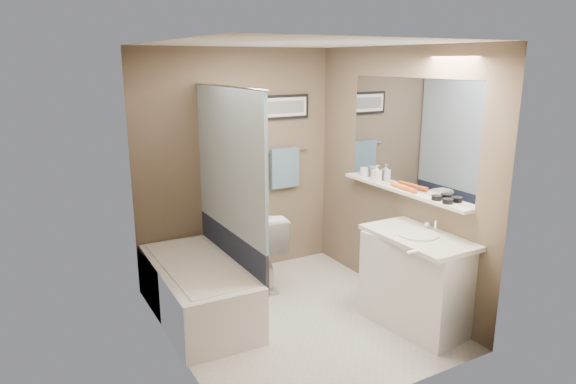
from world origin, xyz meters
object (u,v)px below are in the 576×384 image
candle_bowl_far (437,198)px  glass_jar (364,172)px  hair_brush_front (409,189)px  bathtub (198,291)px  candle_bowl_near (448,201)px  vanity (416,283)px  soap_bottle (377,173)px  toilet (257,247)px  hair_brush_back (399,186)px

candle_bowl_far → glass_jar: glass_jar is taller
candle_bowl_far → hair_brush_front: size_ratio=0.41×
bathtub → hair_brush_front: size_ratio=6.82×
candle_bowl_near → vanity: bearing=149.9°
candle_bowl_far → soap_bottle: soap_bottle is taller
toilet → hair_brush_front: hair_brush_front is taller
vanity → hair_brush_back: bearing=61.9°
toilet → vanity: bearing=129.0°
candle_bowl_far → hair_brush_back: hair_brush_back is taller
candle_bowl_far → hair_brush_back: size_ratio=0.41×
toilet → candle_bowl_far: candle_bowl_far is taller
candle_bowl_far → bathtub: bearing=149.1°
vanity → glass_jar: size_ratio=9.00×
bathtub → candle_bowl_near: 2.32m
bathtub → candle_bowl_far: candle_bowl_far is taller
bathtub → vanity: 1.94m
vanity → toilet: bearing=112.3°
hair_brush_front → bathtub: bearing=157.9°
glass_jar → toilet: bearing=157.0°
bathtub → toilet: (0.77, 0.36, 0.15)m
candle_bowl_far → glass_jar: (0.00, 1.00, 0.03)m
toilet → soap_bottle: bearing=157.5°
bathtub → hair_brush_front: bearing=-20.5°
bathtub → hair_brush_front: 2.12m
bathtub → soap_bottle: bearing=-6.9°
candle_bowl_near → hair_brush_back: (0.00, 0.60, 0.00)m
glass_jar → vanity: bearing=-100.3°
bathtub → candle_bowl_far: size_ratio=16.67×
vanity → candle_bowl_near: size_ratio=10.00×
bathtub → candle_bowl_near: candle_bowl_near is taller
vanity → soap_bottle: size_ratio=5.58×
candle_bowl_far → soap_bottle: (0.00, 0.80, 0.06)m
candle_bowl_far → hair_brush_back: 0.47m
vanity → hair_brush_front: hair_brush_front is taller
vanity → hair_brush_back: 0.90m
toilet → candle_bowl_near: candle_bowl_near is taller
bathtub → hair_brush_front: (1.79, -0.72, 0.89)m
vanity → hair_brush_back: size_ratio=4.09×
hair_brush_back → soap_bottle: bearing=90.0°
candle_bowl_far → glass_jar: bearing=90.0°
hair_brush_back → hair_brush_front: bearing=-90.0°
hair_brush_back → candle_bowl_far: bearing=-90.0°
hair_brush_front → glass_jar: size_ratio=2.20×
toilet → glass_jar: size_ratio=8.03×
candle_bowl_near → glass_jar: glass_jar is taller
candle_bowl_near → toilet: bearing=123.0°
bathtub → candle_bowl_far: (1.79, -1.07, 0.89)m
hair_brush_back → soap_bottle: soap_bottle is taller
toilet → candle_bowl_far: (1.01, -1.43, 0.73)m
toilet → soap_bottle: soap_bottle is taller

